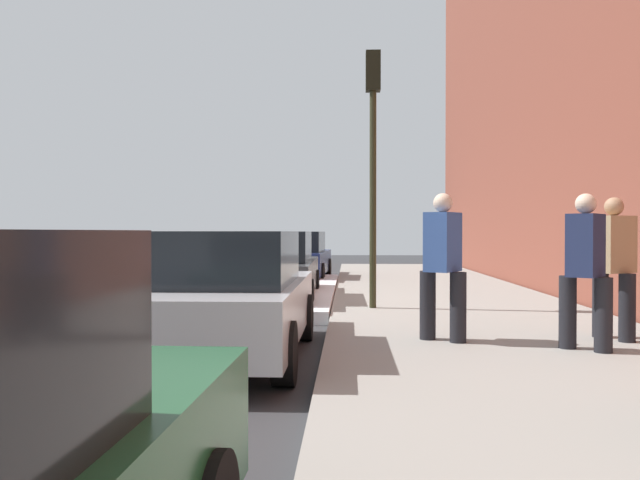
{
  "coord_description": "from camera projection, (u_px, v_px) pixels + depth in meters",
  "views": [
    {
      "loc": [
        -12.69,
        -1.3,
        1.51
      ],
      "look_at": [
        1.21,
        -0.67,
        1.32
      ],
      "focal_mm": 35.53,
      "sensor_mm": 36.0,
      "label": 1
    }
  ],
  "objects": [
    {
      "name": "ground_plane",
      "position": [
        284.0,
        306.0,
        12.75
      ],
      "size": [
        56.0,
        56.0,
        0.0
      ],
      "primitive_type": "plane",
      "color": "#333335"
    },
    {
      "name": "sidewalk",
      "position": [
        449.0,
        304.0,
        12.6
      ],
      "size": [
        28.0,
        4.6,
        0.15
      ],
      "primitive_type": "cube",
      "color": "gray",
      "rests_on": "ground"
    },
    {
      "name": "lane_stripe_centre",
      "position": [
        128.0,
        305.0,
        12.9
      ],
      "size": [
        28.0,
        0.14,
        0.01
      ],
      "primitive_type": "cube",
      "color": "gold",
      "rests_on": "ground"
    },
    {
      "name": "snow_bank_curb",
      "position": [
        323.0,
        292.0,
        14.59
      ],
      "size": [
        8.89,
        0.56,
        0.22
      ],
      "primitive_type": "cube",
      "color": "white",
      "rests_on": "ground"
    },
    {
      "name": "parked_car_silver",
      "position": [
        225.0,
        295.0,
        7.43
      ],
      "size": [
        4.22,
        1.91,
        1.51
      ],
      "color": "black",
      "rests_on": "ground"
    },
    {
      "name": "parked_car_charcoal",
      "position": [
        270.0,
        268.0,
        13.01
      ],
      "size": [
        4.6,
        1.94,
        1.51
      ],
      "color": "black",
      "rests_on": "ground"
    },
    {
      "name": "parked_car_navy",
      "position": [
        296.0,
        257.0,
        19.06
      ],
      "size": [
        4.63,
        2.03,
        1.51
      ],
      "color": "black",
      "rests_on": "ground"
    },
    {
      "name": "pedestrian_tan_coat",
      "position": [
        614.0,
        264.0,
        7.95
      ],
      "size": [
        0.54,
        0.57,
        1.79
      ],
      "color": "black",
      "rests_on": "sidewalk"
    },
    {
      "name": "pedestrian_navy_coat",
      "position": [
        585.0,
        267.0,
        7.22
      ],
      "size": [
        0.57,
        0.54,
        1.79
      ],
      "color": "black",
      "rests_on": "sidewalk"
    },
    {
      "name": "pedestrian_blue_coat",
      "position": [
        443.0,
        262.0,
        7.85
      ],
      "size": [
        0.59,
        0.55,
        1.84
      ],
      "color": "black",
      "rests_on": "sidewalk"
    },
    {
      "name": "traffic_light_pole",
      "position": [
        373.0,
        136.0,
        11.25
      ],
      "size": [
        0.35,
        0.26,
        4.56
      ],
      "color": "#2D2D19",
      "rests_on": "sidewalk"
    }
  ]
}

